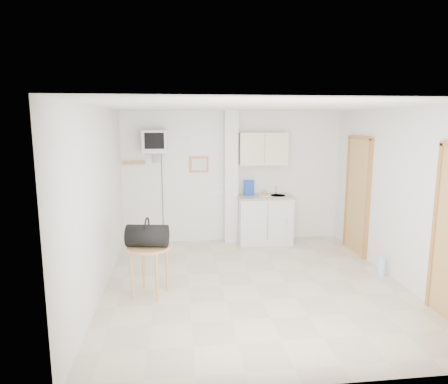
{
  "coord_description": "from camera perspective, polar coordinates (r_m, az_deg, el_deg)",
  "views": [
    {
      "loc": [
        -1.06,
        -5.31,
        2.3
      ],
      "look_at": [
        -0.36,
        0.6,
        1.25
      ],
      "focal_mm": 32.0,
      "sensor_mm": 36.0,
      "label": 1
    }
  ],
  "objects": [
    {
      "name": "kitchenette",
      "position": [
        7.64,
        5.75,
        -1.33
      ],
      "size": [
        1.03,
        0.58,
        2.1
      ],
      "color": "silver",
      "rests_on": "ground"
    },
    {
      "name": "ground",
      "position": [
        5.88,
        4.32,
        -13.04
      ],
      "size": [
        4.5,
        4.5,
        0.0
      ],
      "primitive_type": "plane",
      "color": "beige",
      "rests_on": "ground"
    },
    {
      "name": "room_envelope",
      "position": [
        5.6,
        6.76,
        2.12
      ],
      "size": [
        4.24,
        4.54,
        2.55
      ],
      "color": "white",
      "rests_on": "ground"
    },
    {
      "name": "round_table",
      "position": [
        5.44,
        -10.65,
        -8.61
      ],
      "size": [
        0.57,
        0.57,
        0.68
      ],
      "rotation": [
        0.0,
        0.0,
        0.43
      ],
      "color": "tan",
      "rests_on": "ground"
    },
    {
      "name": "water_bottle",
      "position": [
        6.58,
        21.6,
        -9.87
      ],
      "size": [
        0.11,
        0.11,
        0.32
      ],
      "color": "#ACD1EE",
      "rests_on": "ground"
    },
    {
      "name": "duffel_bag",
      "position": [
        5.35,
        -10.89,
        -6.13
      ],
      "size": [
        0.57,
        0.38,
        0.4
      ],
      "rotation": [
        0.0,
        0.0,
        -0.16
      ],
      "color": "black",
      "rests_on": "round_table"
    },
    {
      "name": "crt_television",
      "position": [
        7.35,
        -9.83,
        7.02
      ],
      "size": [
        0.44,
        0.45,
        2.15
      ],
      "color": "slate",
      "rests_on": "ground"
    }
  ]
}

